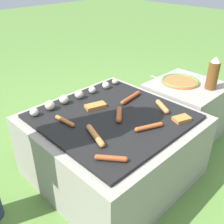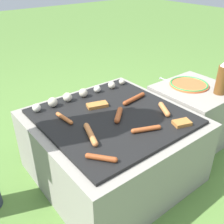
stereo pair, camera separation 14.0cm
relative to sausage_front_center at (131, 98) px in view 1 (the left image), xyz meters
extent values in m
plane|color=#567F38|center=(-0.22, -0.05, -0.44)|extent=(14.00, 14.00, 0.00)
cube|color=gray|center=(-0.22, -0.05, -0.24)|extent=(0.86, 0.86, 0.41)
cube|color=black|center=(-0.22, -0.05, -0.02)|extent=(0.76, 0.76, 0.02)
cube|color=gray|center=(0.46, -0.13, -0.23)|extent=(0.48, 0.47, 0.43)
cylinder|color=#C6753D|center=(-0.43, -0.15, 0.00)|extent=(0.08, 0.17, 0.03)
sphere|color=#C6753D|center=(-0.46, -0.23, 0.00)|extent=(0.03, 0.03, 0.03)
sphere|color=#C6753D|center=(-0.41, -0.08, 0.00)|extent=(0.03, 0.03, 0.03)
cylinder|color=#A34C23|center=(-0.20, -0.10, 0.00)|extent=(0.11, 0.11, 0.03)
sphere|color=#A34C23|center=(-0.25, -0.14, 0.00)|extent=(0.03, 0.03, 0.03)
sphere|color=#A34C23|center=(-0.16, -0.05, 0.00)|extent=(0.03, 0.03, 0.03)
cylinder|color=#A34C23|center=(-0.18, -0.29, 0.00)|extent=(0.14, 0.08, 0.03)
sphere|color=#A34C23|center=(-0.12, -0.32, 0.00)|extent=(0.03, 0.03, 0.03)
sphere|color=#A34C23|center=(-0.25, -0.26, 0.00)|extent=(0.03, 0.03, 0.03)
cylinder|color=#C6753D|center=(0.04, -0.21, 0.00)|extent=(0.09, 0.12, 0.03)
sphere|color=#C6753D|center=(0.01, -0.26, 0.00)|extent=(0.03, 0.03, 0.03)
sphere|color=#C6753D|center=(0.07, -0.16, 0.00)|extent=(0.03, 0.03, 0.03)
cylinder|color=#93421E|center=(0.00, 0.00, 0.00)|extent=(0.18, 0.05, 0.03)
sphere|color=#93421E|center=(0.09, 0.01, 0.00)|extent=(0.03, 0.03, 0.03)
sphere|color=#93421E|center=(-0.09, -0.01, 0.00)|extent=(0.03, 0.03, 0.03)
cylinder|color=#93421E|center=(-0.50, -0.33, 0.00)|extent=(0.10, 0.11, 0.03)
sphere|color=#93421E|center=(-0.54, -0.28, 0.00)|extent=(0.03, 0.03, 0.03)
sphere|color=#93421E|center=(-0.46, -0.38, 0.00)|extent=(0.03, 0.03, 0.03)
cylinder|color=#B7602D|center=(-0.46, 0.07, 0.00)|extent=(0.03, 0.13, 0.02)
sphere|color=#B7602D|center=(-0.45, 0.00, 0.00)|extent=(0.02, 0.02, 0.02)
sphere|color=#B7602D|center=(-0.46, 0.13, 0.00)|extent=(0.02, 0.02, 0.02)
cube|color=#B27033|center=(0.01, -0.36, 0.00)|extent=(0.11, 0.09, 0.02)
cube|color=#B27033|center=(-0.23, 0.08, 0.00)|extent=(0.14, 0.10, 0.02)
sphere|color=silver|center=(-0.54, 0.25, 0.01)|extent=(0.05, 0.05, 0.05)
sphere|color=beige|center=(-0.43, 0.25, 0.02)|extent=(0.06, 0.06, 0.06)
sphere|color=beige|center=(-0.33, 0.25, 0.01)|extent=(0.06, 0.06, 0.06)
sphere|color=beige|center=(-0.22, 0.24, 0.01)|extent=(0.06, 0.06, 0.06)
sphere|color=silver|center=(-0.11, 0.24, 0.01)|extent=(0.05, 0.05, 0.05)
sphere|color=beige|center=(0.01, 0.23, 0.01)|extent=(0.05, 0.05, 0.05)
sphere|color=beige|center=(0.10, 0.24, 0.01)|extent=(0.04, 0.04, 0.04)
cylinder|color=orange|center=(0.46, -0.07, -0.01)|extent=(0.27, 0.27, 0.01)
torus|color=#338C3F|center=(0.46, -0.07, 0.00)|extent=(0.26, 0.26, 0.01)
cylinder|color=brown|center=(0.52, -0.27, 0.08)|extent=(0.07, 0.07, 0.19)
cone|color=white|center=(0.52, -0.27, 0.19)|extent=(0.06, 0.06, 0.04)
cylinder|color=silver|center=(0.41, 0.04, -0.01)|extent=(0.03, 0.21, 0.01)
cube|color=silver|center=(0.40, 0.14, -0.01)|extent=(0.02, 0.01, 0.01)
camera|label=1|loc=(-1.12, -0.97, 0.74)|focal=42.00mm
camera|label=2|loc=(-1.01, -1.06, 0.74)|focal=42.00mm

